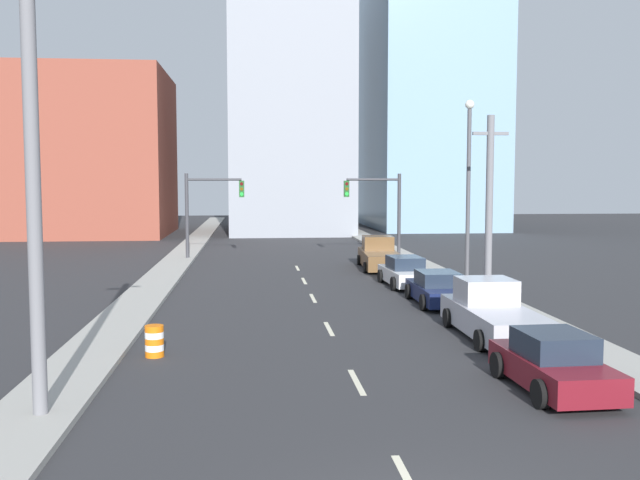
{
  "coord_description": "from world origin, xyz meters",
  "views": [
    {
      "loc": [
        -2.7,
        -9.89,
        5.27
      ],
      "look_at": [
        0.81,
        26.85,
        2.2
      ],
      "focal_mm": 40.0,
      "sensor_mm": 36.0,
      "label": 1
    }
  ],
  "objects_px": {
    "street_lamp": "(468,181)",
    "sedan_white": "(405,273)",
    "sedan_navy": "(438,289)",
    "pickup_truck_silver": "(492,314)",
    "traffic_signal_left": "(204,204)",
    "utility_pole_left_near": "(33,183)",
    "utility_pole_right_mid": "(489,205)",
    "pickup_truck_brown": "(379,256)",
    "traffic_signal_right": "(383,204)",
    "traffic_barrel": "(154,341)",
    "sedan_maroon": "(553,364)"
  },
  "relations": [
    {
      "from": "sedan_maroon",
      "to": "sedan_navy",
      "type": "xyz_separation_m",
      "value": [
        0.37,
        12.64,
        -0.04
      ]
    },
    {
      "from": "utility_pole_right_mid",
      "to": "street_lamp",
      "type": "distance_m",
      "value": 3.34
    },
    {
      "from": "sedan_maroon",
      "to": "sedan_white",
      "type": "relative_size",
      "value": 0.92
    },
    {
      "from": "pickup_truck_silver",
      "to": "street_lamp",
      "type": "bearing_deg",
      "value": 77.62
    },
    {
      "from": "utility_pole_right_mid",
      "to": "street_lamp",
      "type": "height_order",
      "value": "street_lamp"
    },
    {
      "from": "sedan_maroon",
      "to": "pickup_truck_brown",
      "type": "xyz_separation_m",
      "value": [
        0.1,
        25.24,
        0.09
      ]
    },
    {
      "from": "utility_pole_right_mid",
      "to": "sedan_maroon",
      "type": "bearing_deg",
      "value": -102.04
    },
    {
      "from": "traffic_signal_left",
      "to": "utility_pole_left_near",
      "type": "height_order",
      "value": "utility_pole_left_near"
    },
    {
      "from": "sedan_white",
      "to": "street_lamp",
      "type": "bearing_deg",
      "value": -24.2
    },
    {
      "from": "utility_pole_left_near",
      "to": "traffic_barrel",
      "type": "relative_size",
      "value": 10.73
    },
    {
      "from": "sedan_navy",
      "to": "sedan_white",
      "type": "height_order",
      "value": "sedan_white"
    },
    {
      "from": "street_lamp",
      "to": "sedan_white",
      "type": "xyz_separation_m",
      "value": [
        -2.83,
        1.13,
        -4.57
      ]
    },
    {
      "from": "traffic_barrel",
      "to": "sedan_white",
      "type": "bearing_deg",
      "value": 51.87
    },
    {
      "from": "sedan_white",
      "to": "pickup_truck_brown",
      "type": "relative_size",
      "value": 0.73
    },
    {
      "from": "traffic_signal_right",
      "to": "traffic_barrel",
      "type": "height_order",
      "value": "traffic_signal_right"
    },
    {
      "from": "traffic_signal_left",
      "to": "utility_pole_left_near",
      "type": "xyz_separation_m",
      "value": [
        -1.49,
        -32.05,
        1.5
      ]
    },
    {
      "from": "street_lamp",
      "to": "pickup_truck_brown",
      "type": "relative_size",
      "value": 1.43
    },
    {
      "from": "pickup_truck_silver",
      "to": "utility_pole_right_mid",
      "type": "bearing_deg",
      "value": 72.68
    },
    {
      "from": "utility_pole_right_mid",
      "to": "sedan_maroon",
      "type": "relative_size",
      "value": 1.9
    },
    {
      "from": "traffic_barrel",
      "to": "sedan_navy",
      "type": "bearing_deg",
      "value": 37.0
    },
    {
      "from": "traffic_signal_right",
      "to": "pickup_truck_silver",
      "type": "xyz_separation_m",
      "value": [
        -0.79,
        -24.73,
        -2.95
      ]
    },
    {
      "from": "pickup_truck_brown",
      "to": "traffic_barrel",
      "type": "bearing_deg",
      "value": -113.72
    },
    {
      "from": "street_lamp",
      "to": "sedan_navy",
      "type": "distance_m",
      "value": 6.71
    },
    {
      "from": "traffic_signal_left",
      "to": "pickup_truck_brown",
      "type": "height_order",
      "value": "traffic_signal_left"
    },
    {
      "from": "sedan_navy",
      "to": "pickup_truck_silver",
      "type": "bearing_deg",
      "value": -87.74
    },
    {
      "from": "street_lamp",
      "to": "sedan_navy",
      "type": "height_order",
      "value": "street_lamp"
    },
    {
      "from": "traffic_signal_right",
      "to": "street_lamp",
      "type": "height_order",
      "value": "street_lamp"
    },
    {
      "from": "traffic_signal_left",
      "to": "street_lamp",
      "type": "height_order",
      "value": "street_lamp"
    },
    {
      "from": "utility_pole_right_mid",
      "to": "pickup_truck_brown",
      "type": "xyz_separation_m",
      "value": [
        -2.81,
        11.6,
        -3.41
      ]
    },
    {
      "from": "utility_pole_left_near",
      "to": "sedan_maroon",
      "type": "xyz_separation_m",
      "value": [
        12.18,
        1.09,
        -4.54
      ]
    },
    {
      "from": "street_lamp",
      "to": "pickup_truck_silver",
      "type": "xyz_separation_m",
      "value": [
        -2.36,
        -10.57,
        -4.47
      ]
    },
    {
      "from": "traffic_signal_right",
      "to": "street_lamp",
      "type": "bearing_deg",
      "value": -83.66
    },
    {
      "from": "traffic_signal_left",
      "to": "traffic_barrel",
      "type": "distance_m",
      "value": 26.67
    },
    {
      "from": "street_lamp",
      "to": "utility_pole_right_mid",
      "type": "bearing_deg",
      "value": -90.37
    },
    {
      "from": "utility_pole_left_near",
      "to": "traffic_signal_right",
      "type": "bearing_deg",
      "value": 67.11
    },
    {
      "from": "traffic_barrel",
      "to": "sedan_maroon",
      "type": "relative_size",
      "value": 0.22
    },
    {
      "from": "sedan_navy",
      "to": "pickup_truck_brown",
      "type": "relative_size",
      "value": 0.74
    },
    {
      "from": "pickup_truck_silver",
      "to": "sedan_maroon",
      "type": "bearing_deg",
      "value": -95.0
    },
    {
      "from": "street_lamp",
      "to": "pickup_truck_silver",
      "type": "bearing_deg",
      "value": -102.59
    },
    {
      "from": "traffic_signal_right",
      "to": "traffic_barrel",
      "type": "xyz_separation_m",
      "value": [
        -11.82,
        -26.47,
        -3.25
      ]
    },
    {
      "from": "traffic_signal_left",
      "to": "sedan_navy",
      "type": "relative_size",
      "value": 1.23
    },
    {
      "from": "traffic_signal_left",
      "to": "pickup_truck_brown",
      "type": "distance_m",
      "value": 12.56
    },
    {
      "from": "traffic_signal_right",
      "to": "utility_pole_right_mid",
      "type": "distance_m",
      "value": 17.39
    },
    {
      "from": "street_lamp",
      "to": "pickup_truck_silver",
      "type": "distance_m",
      "value": 11.72
    },
    {
      "from": "utility_pole_left_near",
      "to": "utility_pole_right_mid",
      "type": "bearing_deg",
      "value": 44.32
    },
    {
      "from": "utility_pole_right_mid",
      "to": "traffic_signal_left",
      "type": "bearing_deg",
      "value": 128.14
    },
    {
      "from": "sedan_navy",
      "to": "utility_pole_left_near",
      "type": "bearing_deg",
      "value": -131.89
    },
    {
      "from": "pickup_truck_silver",
      "to": "pickup_truck_brown",
      "type": "relative_size",
      "value": 0.93
    },
    {
      "from": "traffic_barrel",
      "to": "pickup_truck_silver",
      "type": "bearing_deg",
      "value": 9.0
    },
    {
      "from": "traffic_signal_left",
      "to": "street_lamp",
      "type": "bearing_deg",
      "value": -46.11
    }
  ]
}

